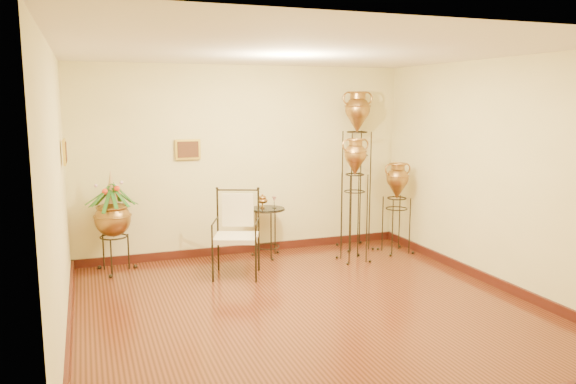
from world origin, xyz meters
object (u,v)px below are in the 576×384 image
object	(u,v)px
amphora_tall	(356,169)
amphora_mid	(354,199)
planter_urn	(112,215)
armchair	(236,234)
side_table	(267,231)

from	to	relation	value
amphora_tall	amphora_mid	bearing A→B (deg)	-118.56
planter_urn	armchair	world-z (taller)	planter_urn
side_table	amphora_tall	bearing A→B (deg)	-0.03
amphora_mid	armchair	size ratio (longest dim) A/B	1.58
amphora_tall	planter_urn	bearing A→B (deg)	180.00
planter_urn	amphora_mid	bearing A→B (deg)	-10.90
planter_urn	armchair	size ratio (longest dim) A/B	1.24
planter_urn	armchair	distance (m)	1.69
amphora_tall	armchair	distance (m)	2.36
amphora_mid	side_table	size ratio (longest dim) A/B	1.93
planter_urn	armchair	bearing A→B (deg)	-27.06
armchair	side_table	world-z (taller)	armchair
amphora_mid	armchair	distance (m)	1.81
amphora_tall	planter_urn	size ratio (longest dim) A/B	1.75
amphora_mid	side_table	xyz separation A→B (m)	(-1.10, 0.63, -0.52)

